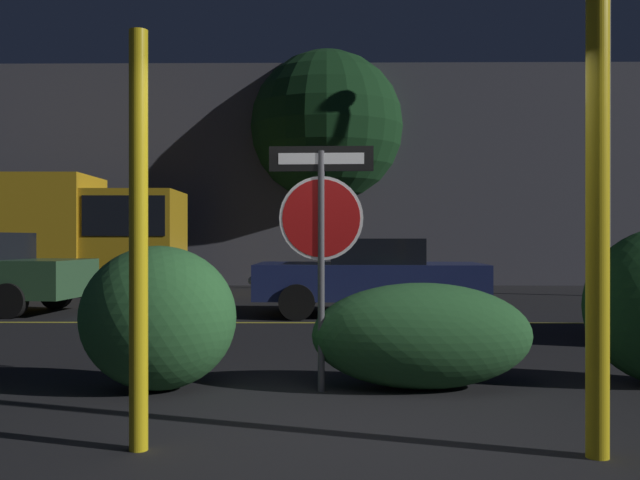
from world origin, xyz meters
name	(u,v)px	position (x,y,z in m)	size (l,w,h in m)	color
ground_plane	(366,436)	(0.00, 0.00, 0.00)	(260.00, 260.00, 0.00)	black
road_center_stripe	(345,323)	(0.00, 6.53, 0.00)	(34.99, 0.12, 0.01)	gold
stop_sign	(321,217)	(-0.32, 1.41, 1.53)	(0.92, 0.06, 2.16)	#4C4C51
yellow_pole_left	(139,240)	(-1.47, -0.34, 1.33)	(0.12, 0.12, 2.67)	yellow
yellow_pole_right	(598,174)	(1.39, -0.45, 1.74)	(0.14, 0.14, 3.48)	yellow
hedge_bush_1	(158,318)	(-1.77, 1.47, 0.64)	(1.39, 1.16, 1.28)	#2D6633
hedge_bush_2	(422,336)	(0.58, 1.55, 0.47)	(1.98, 0.99, 0.95)	#285B2D
passing_car_2	(371,276)	(0.49, 7.75, 0.69)	(4.09, 2.10, 1.35)	navy
delivery_truck	(69,229)	(-6.58, 12.41, 1.58)	(5.57, 2.68, 2.87)	gold
street_lamp	(607,56)	(6.27, 11.91, 5.64)	(0.51, 0.51, 8.48)	#4C4C51
tree_0	(327,128)	(-0.31, 16.09, 4.61)	(4.50, 4.50, 6.87)	#422D1E
building_backdrop	(371,181)	(1.12, 18.10, 3.21)	(24.05, 4.87, 6.42)	#4C4C56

